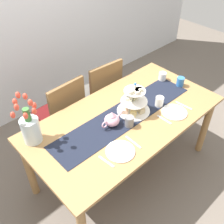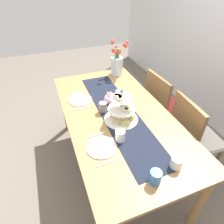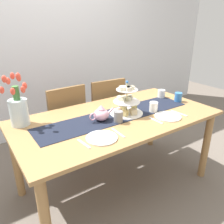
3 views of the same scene
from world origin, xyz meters
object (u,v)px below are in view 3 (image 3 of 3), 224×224
at_px(knife_left, 118,133).
at_px(mug_white_text, 154,107).
at_px(fork_left, 84,144).
at_px(fork_right, 156,121).
at_px(chair_left, 64,121).
at_px(dinner_plate_left, 102,138).
at_px(dinner_plate_right, 168,116).
at_px(mug_orange, 178,97).
at_px(knife_right, 179,113).
at_px(tulip_vase, 18,108).
at_px(tiered_cake_stand, 127,103).
at_px(dining_table, 117,126).
at_px(chair_right, 104,111).
at_px(cream_jug, 161,94).
at_px(mug_grey, 118,117).
at_px(teapot, 101,114).

distance_m(knife_left, mug_white_text, 0.54).
distance_m(fork_left, fork_right, 0.68).
distance_m(chair_left, dinner_plate_left, 0.99).
bearing_deg(dinner_plate_left, mug_white_text, 13.60).
height_order(dinner_plate_right, mug_orange, mug_orange).
height_order(knife_left, knife_right, same).
xyz_separation_m(knife_left, fork_right, (0.39, 0.00, 0.00)).
bearing_deg(mug_orange, tulip_vase, 167.04).
relative_size(tiered_cake_stand, mug_orange, 3.20).
bearing_deg(chair_left, dining_table, -71.43).
xyz_separation_m(dining_table, tulip_vase, (-0.75, 0.30, 0.24)).
bearing_deg(tulip_vase, chair_left, 36.80).
height_order(tulip_vase, dinner_plate_right, tulip_vase).
height_order(chair_right, knife_left, chair_right).
xyz_separation_m(dining_table, cream_jug, (0.70, 0.15, 0.14)).
xyz_separation_m(tiered_cake_stand, fork_left, (-0.58, -0.27, -0.10)).
bearing_deg(dinner_plate_left, knife_left, 0.00).
height_order(chair_right, fork_left, chair_right).
relative_size(chair_right, mug_white_text, 9.58).
distance_m(chair_right, mug_grey, 0.93).
bearing_deg(fork_right, mug_white_text, 52.56).
distance_m(cream_jug, knife_left, 0.98).
bearing_deg(cream_jug, fork_left, -160.40).
distance_m(knife_left, dinner_plate_right, 0.54).
relative_size(dinner_plate_left, knife_left, 1.35).
distance_m(chair_right, cream_jug, 0.73).
distance_m(fork_right, mug_white_text, 0.21).
relative_size(chair_right, mug_grey, 9.58).
distance_m(teapot, mug_orange, 0.91).
distance_m(cream_jug, dinner_plate_right, 0.54).
distance_m(chair_right, dinner_plate_right, 0.99).
distance_m(chair_left, fork_right, 1.08).
height_order(tulip_vase, dinner_plate_left, tulip_vase).
bearing_deg(mug_grey, chair_right, 65.62).
height_order(cream_jug, mug_orange, mug_orange).
bearing_deg(teapot, mug_orange, -2.65).
relative_size(teapot, dinner_plate_right, 1.04).
bearing_deg(chair_left, mug_orange, -36.76).
bearing_deg(knife_right, fork_right, 180.00).
xyz_separation_m(fork_right, mug_grey, (-0.28, 0.16, 0.05)).
relative_size(cream_jug, mug_orange, 0.89).
distance_m(teapot, fork_left, 0.41).
bearing_deg(knife_right, dinner_plate_right, 180.00).
bearing_deg(knife_right, dinner_plate_left, 180.00).
distance_m(cream_jug, fork_right, 0.64).
distance_m(dining_table, cream_jug, 0.73).
bearing_deg(fork_right, knife_left, 180.00).
height_order(knife_right, mug_white_text, mug_white_text).
distance_m(tulip_vase, mug_white_text, 1.16).
xyz_separation_m(chair_left, teapot, (0.07, -0.69, 0.30)).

